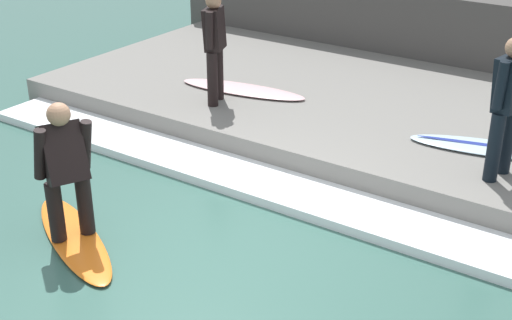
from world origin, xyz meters
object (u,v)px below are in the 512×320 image
Objects in this scene: surfboard_riding at (74,238)px; surfboard_waiting_far at (494,148)px; surfer_waiting_near at (214,42)px; surfer_waiting_far at (508,101)px; surfer_riding at (65,165)px; surfboard_waiting_near at (243,89)px.

surfboard_waiting_far reaches higher than surfboard_riding.
surfer_waiting_near is 4.07m from surfer_waiting_far.
surfer_waiting_near is at bearing 11.52° from surfboard_riding.
surfer_waiting_far is (3.28, -3.38, 0.38)m from surfer_riding.
surfer_waiting_far reaches higher than surfboard_waiting_near.
surfboard_waiting_far is at bearing 19.48° from surfer_waiting_far.
surfboard_waiting_near is at bearing 89.63° from surfboard_waiting_far.
surfboard_riding is 1.28× the size of surfer_waiting_near.
surfboard_waiting_far is at bearing -81.60° from surfer_waiting_near.
surfboard_riding is 4.87m from surfer_waiting_far.
surfboard_riding is at bearing -168.48° from surfer_waiting_near.
surfer_riding reaches higher than surfboard_riding.
surfboard_waiting_far is (0.57, -3.83, -0.85)m from surfer_waiting_near.
surfer_riding is (0.00, 0.00, 0.85)m from surfboard_riding.
surfer_waiting_far is 1.13m from surfboard_waiting_far.
surfer_waiting_far is (-0.11, -4.07, 0.03)m from surfer_waiting_near.
surfer_waiting_near reaches higher than surfboard_waiting_near.
surfer_waiting_near reaches higher than surfer_riding.
surfer_riding is 5.08m from surfboard_waiting_far.
surfer_waiting_near is (3.39, 0.69, 1.21)m from surfboard_riding.
surfboard_riding is at bearing 134.13° from surfer_waiting_far.
surfboard_waiting_far is (3.96, -3.14, -0.49)m from surfer_riding.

